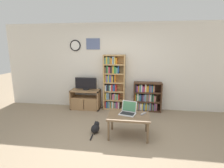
% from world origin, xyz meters
% --- Properties ---
extents(ground_plane, '(18.00, 18.00, 0.00)m').
position_xyz_m(ground_plane, '(0.00, 0.00, 0.00)').
color(ground_plane, gray).
extents(wall_back, '(7.19, 0.09, 2.60)m').
position_xyz_m(wall_back, '(-0.01, 2.27, 1.31)').
color(wall_back, silver).
rests_on(wall_back, ground_plane).
extents(tv_stand, '(0.89, 0.43, 0.60)m').
position_xyz_m(tv_stand, '(-0.96, 1.99, 0.30)').
color(tv_stand, '#9E754C').
rests_on(tv_stand, ground_plane).
extents(television, '(0.66, 0.18, 0.38)m').
position_xyz_m(television, '(-0.95, 2.03, 0.79)').
color(television, black).
rests_on(television, tv_stand).
extents(bookshelf_tall, '(0.65, 0.25, 1.67)m').
position_xyz_m(bookshelf_tall, '(-0.12, 2.12, 0.81)').
color(bookshelf_tall, tan).
rests_on(bookshelf_tall, ground_plane).
extents(bookshelf_short, '(0.82, 0.30, 0.87)m').
position_xyz_m(bookshelf_short, '(0.88, 2.10, 0.41)').
color(bookshelf_short, '#472D1E').
rests_on(bookshelf_short, ground_plane).
extents(coffee_table, '(0.87, 0.60, 0.47)m').
position_xyz_m(coffee_table, '(0.45, 0.46, 0.42)').
color(coffee_table, brown).
rests_on(coffee_table, ground_plane).
extents(laptop, '(0.40, 0.36, 0.26)m').
position_xyz_m(laptop, '(0.43, 0.55, 0.53)').
color(laptop, silver).
rests_on(laptop, coffee_table).
extents(remote_near_laptop, '(0.13, 0.15, 0.02)m').
position_xyz_m(remote_near_laptop, '(0.75, 0.57, 0.48)').
color(remote_near_laptop, '#99999E').
rests_on(remote_near_laptop, coffee_table).
extents(cat, '(0.24, 0.50, 0.25)m').
position_xyz_m(cat, '(-0.29, 0.50, 0.11)').
color(cat, black).
rests_on(cat, ground_plane).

